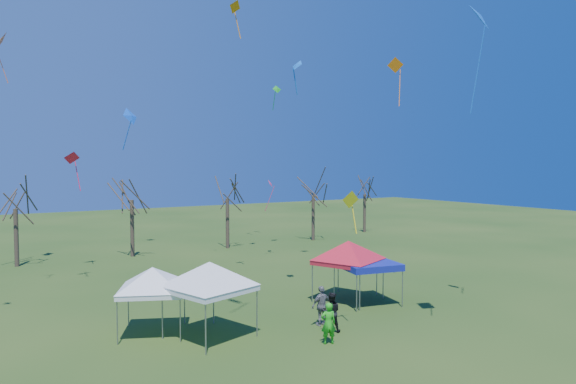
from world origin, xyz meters
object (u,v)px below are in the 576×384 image
Objects in this scene: tree_3 at (227,181)px; tent_white_mid at (210,267)px; tree_2 at (131,180)px; tree_4 at (313,179)px; tree_1 at (15,188)px; tent_white_west at (152,272)px; tent_red at (348,245)px; tree_5 at (365,181)px; person_grey at (322,306)px; person_green at (328,323)px; person_dark at (331,312)px; tent_blue at (368,265)px.

tree_3 is 24.22m from tent_white_mid.
tree_4 is at bearing -1.22° from tree_2.
tree_3 reaches higher than tree_4.
tree_1 reaches higher than tent_white_mid.
tree_4 is 2.16× the size of tent_white_west.
tent_red reaches higher than tent_white_west.
tree_5 reaches higher than tent_white_mid.
tent_white_west is at bearing -22.50° from person_grey.
tent_red is (-11.23, -19.73, -2.95)m from tree_4.
tree_1 is at bearing 105.09° from tent_white_mid.
tree_3 is 1.90× the size of tent_white_mid.
tent_white_west is at bearing 179.06° from tent_red.
tent_red is at bearing -115.60° from person_green.
person_green is (-6.92, -24.76, -5.20)m from tree_3.
tent_white_mid is 5.69m from person_grey.
person_dark is at bearing -65.71° from tree_1.
tree_4 is 30.03m from person_green.
tree_2 is 1.03× the size of tree_3.
person_dark is (-5.89, -23.57, -5.19)m from tree_3.
tree_1 is at bearing 178.15° from tree_2.
tree_1 is 4.32× the size of person_green.
person_green is at bearing -40.14° from tent_white_mid.
tree_4 reaches higher than person_green.
tree_3 reaches higher than tent_white_west.
tent_white_mid is at bearing -96.42° from tree_2.
tree_1 is 26.61m from tent_blue.
tree_5 is 4.19× the size of person_dark.
tree_3 is 1.00× the size of tree_4.
tent_white_mid reaches higher than person_grey.
tree_5 is 1.84× the size of tent_red.
tree_5 is at bearing 48.04° from tent_red.
tent_blue is (-19.05, -22.77, -3.64)m from tree_5.
tree_4 is 2.30× the size of tent_blue.
tree_2 reaches higher than person_green.
tree_1 is at bearing -49.20° from person_green.
tree_4 is at bearing -166.15° from tree_5.
tree_5 is 34.31m from person_grey.
person_green is (3.93, -3.31, -2.23)m from tent_white_mid.
tree_2 is at bearing 83.58° from tent_white_mid.
tent_white_west is at bearing 2.12° from person_dark.
tree_2 reaches higher than tree_4.
tree_4 is 1.89× the size of tent_white_mid.
tree_1 is 1.01× the size of tree_5.
person_green is at bearing -68.72° from tree_1.
tree_5 is (26.09, 1.69, -0.56)m from tree_2.
tent_blue is at bearing -54.12° from tree_1.
tent_blue is 5.47m from person_dark.
tree_5 is at bearing 6.52° from tree_3.
tree_3 is at bearing -71.99° from person_dark.
tent_white_west is 0.90× the size of tent_red.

